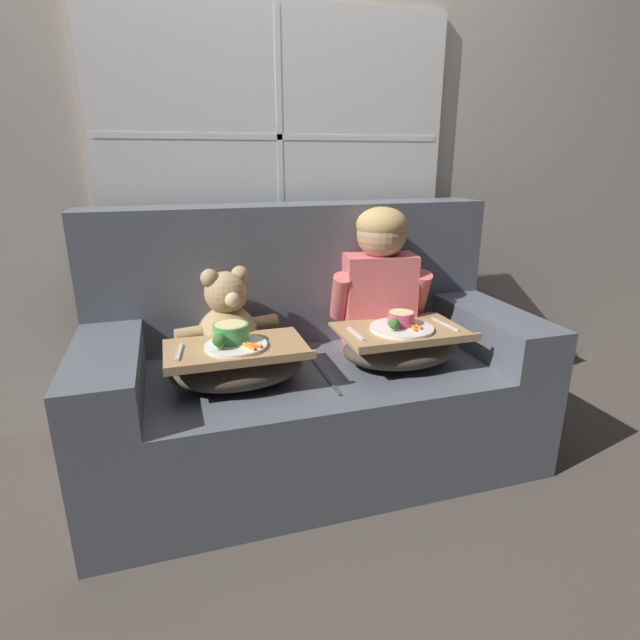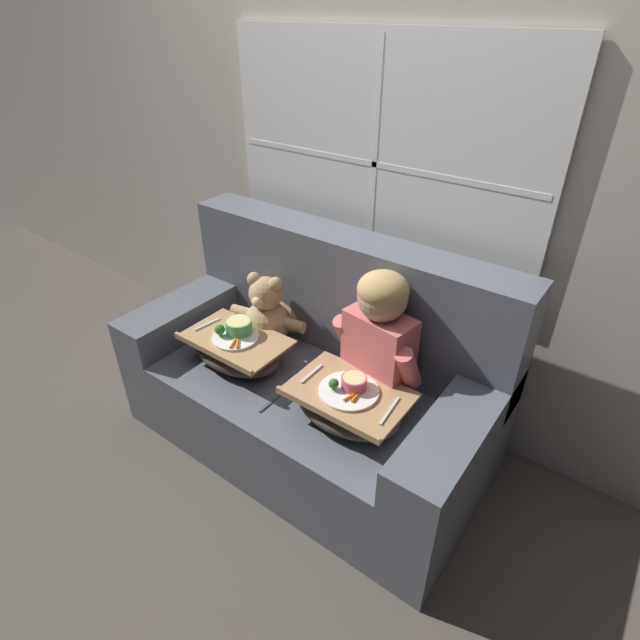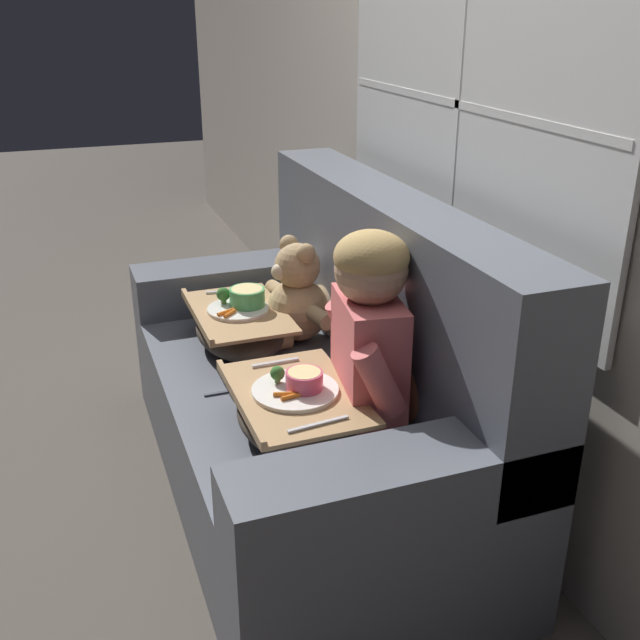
{
  "view_description": "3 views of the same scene",
  "coord_description": "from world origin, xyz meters",
  "views": [
    {
      "loc": [
        -0.51,
        -1.73,
        1.18
      ],
      "look_at": [
        0.03,
        0.01,
        0.58
      ],
      "focal_mm": 28.0,
      "sensor_mm": 36.0,
      "label": 1
    },
    {
      "loc": [
        1.12,
        -1.4,
        1.86
      ],
      "look_at": [
        0.07,
        0.02,
        0.73
      ],
      "focal_mm": 28.0,
      "sensor_mm": 36.0,
      "label": 2
    },
    {
      "loc": [
        2.03,
        -0.68,
        1.55
      ],
      "look_at": [
        -0.01,
        0.07,
        0.62
      ],
      "focal_mm": 42.0,
      "sensor_mm": 36.0,
      "label": 3
    }
  ],
  "objects": [
    {
      "name": "ground_plane",
      "position": [
        0.0,
        0.0,
        0.0
      ],
      "size": [
        14.0,
        14.0,
        0.0
      ],
      "primitive_type": "plane",
      "color": "#4C443D"
    },
    {
      "name": "wall_back_with_window",
      "position": [
        0.0,
        0.56,
        1.3
      ],
      "size": [
        8.0,
        0.08,
        2.6
      ],
      "color": "#BCB2A3",
      "rests_on": "ground_plane"
    },
    {
      "name": "couch",
      "position": [
        0.0,
        0.08,
        0.35
      ],
      "size": [
        1.69,
        0.84,
        0.99
      ],
      "color": "#565B66",
      "rests_on": "ground_plane"
    },
    {
      "name": "throw_pillow_behind_child",
      "position": [
        0.31,
        0.24,
        0.58
      ],
      "size": [
        0.34,
        0.16,
        0.35
      ],
      "color": "#B2754C",
      "rests_on": "couch"
    },
    {
      "name": "throw_pillow_behind_teddy",
      "position": [
        -0.31,
        0.24,
        0.58
      ],
      "size": [
        0.32,
        0.15,
        0.33
      ],
      "color": "#C1B293",
      "rests_on": "couch"
    },
    {
      "name": "child_figure",
      "position": [
        0.31,
        0.1,
        0.73
      ],
      "size": [
        0.42,
        0.22,
        0.58
      ],
      "color": "#DB6666",
      "rests_on": "couch"
    },
    {
      "name": "teddy_bear",
      "position": [
        -0.31,
        0.1,
        0.58
      ],
      "size": [
        0.4,
        0.29,
        0.37
      ],
      "color": "tan",
      "rests_on": "couch"
    },
    {
      "name": "lap_tray_child",
      "position": [
        0.31,
        -0.12,
        0.49
      ],
      "size": [
        0.48,
        0.33,
        0.2
      ],
      "color": "#473D33",
      "rests_on": "child_figure"
    },
    {
      "name": "lap_tray_teddy",
      "position": [
        -0.31,
        -0.12,
        0.5
      ],
      "size": [
        0.48,
        0.31,
        0.21
      ],
      "color": "#473D33",
      "rests_on": "teddy_bear"
    }
  ]
}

